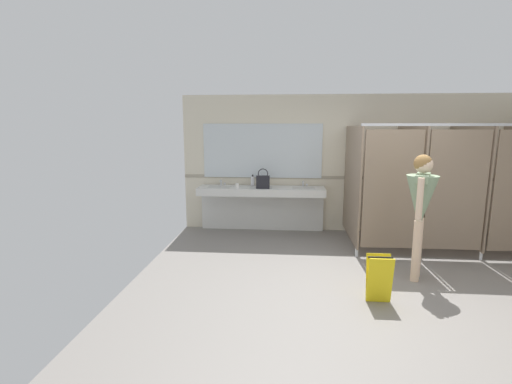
# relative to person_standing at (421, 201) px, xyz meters

# --- Properties ---
(ground_plane) EXTENTS (6.55, 5.55, 0.10)m
(ground_plane) POSITION_rel_person_standing_xyz_m (-0.51, -0.17, -1.11)
(ground_plane) COLOR gray
(wall_back) EXTENTS (6.55, 0.12, 2.62)m
(wall_back) POSITION_rel_person_standing_xyz_m (-0.51, 2.36, 0.25)
(wall_back) COLOR beige
(wall_back) RESTS_ON ground_plane
(wall_back_tile_band) EXTENTS (6.55, 0.01, 0.06)m
(wall_back_tile_band) POSITION_rel_person_standing_xyz_m (-0.51, 2.30, -0.01)
(wall_back_tile_band) COLOR #9E937F
(wall_back_tile_band) RESTS_ON wall_back
(vanity_counter) EXTENTS (2.40, 0.53, 1.00)m
(vanity_counter) POSITION_rel_person_standing_xyz_m (-2.23, 2.10, -0.42)
(vanity_counter) COLOR silver
(vanity_counter) RESTS_ON ground_plane
(mirror_panel) EXTENTS (2.30, 0.02, 1.04)m
(mirror_panel) POSITION_rel_person_standing_xyz_m (-2.23, 2.29, 0.50)
(mirror_panel) COLOR silver
(mirror_panel) RESTS_ON wall_back
(bathroom_stalls) EXTENTS (2.87, 1.54, 2.07)m
(bathroom_stalls) POSITION_rel_person_standing_xyz_m (0.78, 1.30, 0.02)
(bathroom_stalls) COLOR #84705B
(bathroom_stalls) RESTS_ON ground_plane
(person_standing) EXTENTS (0.52, 0.55, 1.67)m
(person_standing) POSITION_rel_person_standing_xyz_m (0.00, 0.00, 0.00)
(person_standing) COLOR beige
(person_standing) RESTS_ON ground_plane
(handbag) EXTENTS (0.25, 0.10, 0.37)m
(handbag) POSITION_rel_person_standing_xyz_m (-2.19, 1.88, -0.04)
(handbag) COLOR black
(handbag) RESTS_ON vanity_counter
(soap_dispenser) EXTENTS (0.07, 0.07, 0.22)m
(soap_dispenser) POSITION_rel_person_standing_xyz_m (-2.41, 2.18, -0.08)
(soap_dispenser) COLOR white
(soap_dispenser) RESTS_ON vanity_counter
(paper_cup) EXTENTS (0.07, 0.07, 0.08)m
(paper_cup) POSITION_rel_person_standing_xyz_m (-2.68, 1.92, -0.13)
(paper_cup) COLOR white
(paper_cup) RESTS_ON vanity_counter
(wet_floor_sign) EXTENTS (0.28, 0.19, 0.56)m
(wet_floor_sign) POSITION_rel_person_standing_xyz_m (-0.66, -0.74, -0.77)
(wet_floor_sign) COLOR yellow
(wet_floor_sign) RESTS_ON ground_plane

